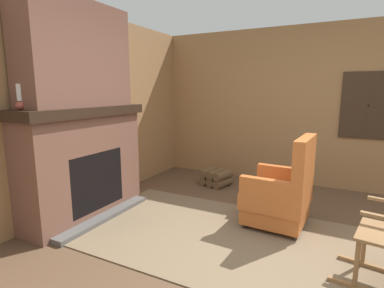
{
  "coord_description": "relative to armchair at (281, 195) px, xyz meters",
  "views": [
    {
      "loc": [
        0.47,
        -2.54,
        1.54
      ],
      "look_at": [
        -1.14,
        0.6,
        0.9
      ],
      "focal_mm": 28.0,
      "sensor_mm": 36.0,
      "label": 1
    }
  ],
  "objects": [
    {
      "name": "fireplace_hearth",
      "position": [
        -2.2,
        -0.8,
        0.3
      ],
      "size": [
        0.67,
        1.67,
        1.35
      ],
      "color": "brown",
      "rests_on": "ground"
    },
    {
      "name": "storage_case",
      "position": [
        -2.26,
        -0.64,
        1.04
      ],
      "size": [
        0.16,
        0.22,
        0.13
      ],
      "color": "black",
      "rests_on": "fireplace_hearth"
    },
    {
      "name": "wood_panel_wall_left",
      "position": [
        -2.47,
        -0.8,
        0.9
      ],
      "size": [
        0.06,
        5.68,
        2.54
      ],
      "color": "#9E7247",
      "rests_on": "ground"
    },
    {
      "name": "ground_plane",
      "position": [
        0.1,
        -0.8,
        -0.37
      ],
      "size": [
        14.0,
        14.0,
        0.0
      ],
      "primitive_type": "plane",
      "color": "brown"
    },
    {
      "name": "armchair",
      "position": [
        0.0,
        0.0,
        0.0
      ],
      "size": [
        0.71,
        0.74,
        1.05
      ],
      "rotation": [
        0.0,
        0.0,
        3.09
      ],
      "color": "#C6662D",
      "rests_on": "ground"
    },
    {
      "name": "chimney_breast",
      "position": [
        -2.21,
        -0.8,
        1.56
      ],
      "size": [
        0.4,
        1.38,
        1.17
      ],
      "color": "brown",
      "rests_on": "fireplace_hearth"
    },
    {
      "name": "wood_panel_wall_back",
      "position": [
        0.12,
        1.77,
        0.9
      ],
      "size": [
        5.68,
        0.09,
        2.54
      ],
      "color": "#9E7247",
      "rests_on": "ground"
    },
    {
      "name": "firewood_stack",
      "position": [
        -1.23,
        1.04,
        -0.24
      ],
      "size": [
        0.5,
        0.46,
        0.26
      ],
      "rotation": [
        0.0,
        0.0,
        -0.26
      ],
      "color": "brown",
      "rests_on": "ground"
    },
    {
      "name": "area_rug",
      "position": [
        -0.42,
        -0.57,
        -0.36
      ],
      "size": [
        3.3,
        1.81,
        0.01
      ],
      "color": "#7A664C",
      "rests_on": "ground"
    },
    {
      "name": "oil_lamp_vase",
      "position": [
        -2.26,
        -1.49,
        1.07
      ],
      "size": [
        0.1,
        0.1,
        0.25
      ],
      "color": "#B24C42",
      "rests_on": "fireplace_hearth"
    }
  ]
}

